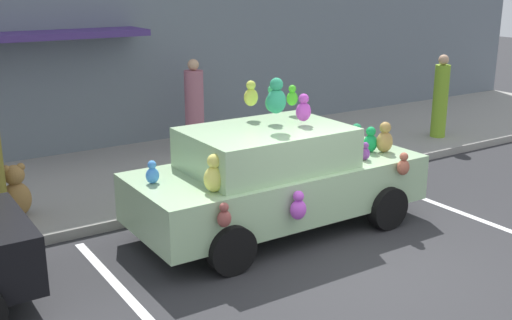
{
  "coord_description": "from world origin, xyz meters",
  "views": [
    {
      "loc": [
        -4.96,
        -5.18,
        3.54
      ],
      "look_at": [
        -0.03,
        2.37,
        0.9
      ],
      "focal_mm": 43.52,
      "sensor_mm": 36.0,
      "label": 1
    }
  ],
  "objects_px": {
    "pedestrian_by_lamp": "(440,99)",
    "plush_covered_car": "(277,176)",
    "teddy_bear_on_sidewalk": "(16,192)",
    "pedestrian_near_shopfront": "(194,108)"
  },
  "relations": [
    {
      "from": "plush_covered_car",
      "to": "teddy_bear_on_sidewalk",
      "type": "relative_size",
      "value": 5.33
    },
    {
      "from": "pedestrian_near_shopfront",
      "to": "teddy_bear_on_sidewalk",
      "type": "bearing_deg",
      "value": -153.5
    },
    {
      "from": "teddy_bear_on_sidewalk",
      "to": "pedestrian_near_shopfront",
      "type": "height_order",
      "value": "pedestrian_near_shopfront"
    },
    {
      "from": "plush_covered_car",
      "to": "pedestrian_near_shopfront",
      "type": "xyz_separation_m",
      "value": [
        0.88,
        4.21,
        0.19
      ]
    },
    {
      "from": "pedestrian_by_lamp",
      "to": "plush_covered_car",
      "type": "bearing_deg",
      "value": -160.24
    },
    {
      "from": "teddy_bear_on_sidewalk",
      "to": "pedestrian_by_lamp",
      "type": "distance_m",
      "value": 9.02
    },
    {
      "from": "teddy_bear_on_sidewalk",
      "to": "pedestrian_by_lamp",
      "type": "relative_size",
      "value": 0.44
    },
    {
      "from": "teddy_bear_on_sidewalk",
      "to": "pedestrian_by_lamp",
      "type": "xyz_separation_m",
      "value": [
        9.0,
        -0.1,
        0.48
      ]
    },
    {
      "from": "plush_covered_car",
      "to": "pedestrian_near_shopfront",
      "type": "relative_size",
      "value": 2.33
    },
    {
      "from": "teddy_bear_on_sidewalk",
      "to": "pedestrian_by_lamp",
      "type": "bearing_deg",
      "value": -0.62
    }
  ]
}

